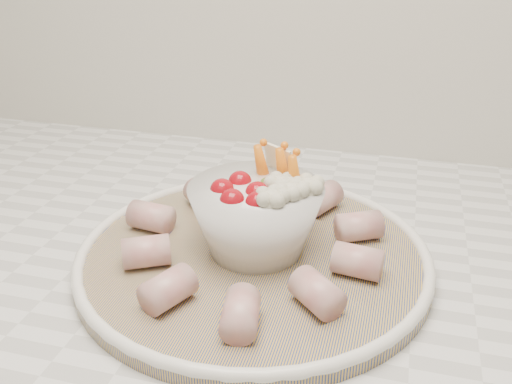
# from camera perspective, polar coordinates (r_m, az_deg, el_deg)

# --- Properties ---
(serving_platter) EXTENTS (0.37, 0.37, 0.02)m
(serving_platter) POSITION_cam_1_polar(r_m,az_deg,el_deg) (0.60, -0.25, -6.34)
(serving_platter) COLOR navy
(serving_platter) RESTS_ON kitchen_counter
(veggie_bowl) EXTENTS (0.14, 0.14, 0.11)m
(veggie_bowl) POSITION_cam_1_polar(r_m,az_deg,el_deg) (0.58, 0.18, -2.34)
(veggie_bowl) COLOR white
(veggie_bowl) RESTS_ON serving_platter
(cured_meat_rolls) EXTENTS (0.28, 0.28, 0.03)m
(cured_meat_rolls) POSITION_cam_1_polar(r_m,az_deg,el_deg) (0.59, -0.32, -4.68)
(cured_meat_rolls) COLOR #B05051
(cured_meat_rolls) RESTS_ON serving_platter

